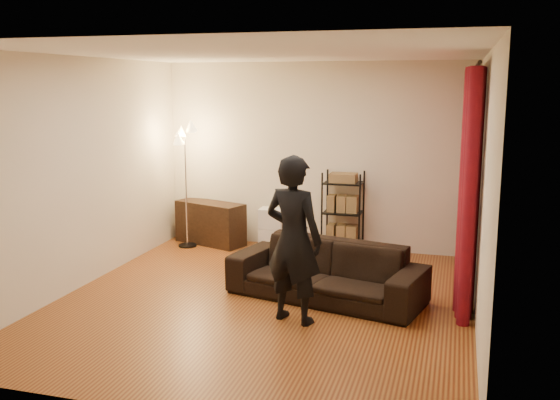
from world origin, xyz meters
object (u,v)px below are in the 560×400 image
(wire_shelf, at_px, (343,212))
(person, at_px, (293,240))
(storage_boxes, at_px, (272,228))
(floor_lamp, at_px, (186,187))
(media_cabinet, at_px, (210,223))
(sofa, at_px, (326,271))

(wire_shelf, bearing_deg, person, -108.39)
(person, distance_m, storage_boxes, 2.96)
(floor_lamp, bearing_deg, person, -46.82)
(floor_lamp, bearing_deg, media_cabinet, 44.65)
(wire_shelf, bearing_deg, floor_lamp, 169.41)
(person, distance_m, media_cabinet, 3.40)
(person, bearing_deg, sofa, -86.90)
(storage_boxes, bearing_deg, wire_shelf, 1.53)
(sofa, xyz_separation_m, wire_shelf, (-0.18, 1.98, 0.27))
(sofa, distance_m, wire_shelf, 2.01)
(media_cabinet, distance_m, wire_shelf, 2.03)
(sofa, bearing_deg, media_cabinet, 151.98)
(sofa, distance_m, media_cabinet, 2.92)
(person, xyz_separation_m, floor_lamp, (-2.28, 2.43, 0.04))
(person, relative_size, media_cabinet, 1.57)
(floor_lamp, bearing_deg, sofa, -34.25)
(wire_shelf, distance_m, floor_lamp, 2.32)
(media_cabinet, height_order, storage_boxes, media_cabinet)
(media_cabinet, relative_size, storage_boxes, 1.83)
(person, height_order, floor_lamp, floor_lamp)
(sofa, height_order, person, person)
(person, xyz_separation_m, media_cabinet, (-2.01, 2.69, -0.54))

